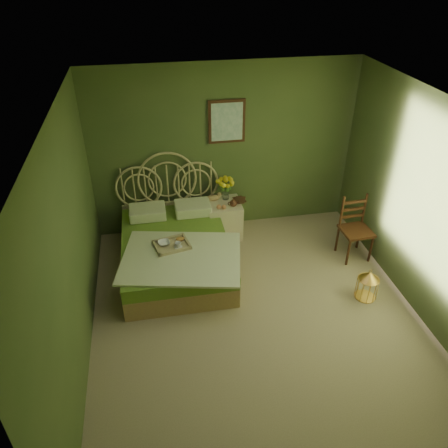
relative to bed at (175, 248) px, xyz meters
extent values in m
plane|color=tan|center=(0.89, -1.26, -0.30)|extent=(4.50, 4.50, 0.00)
plane|color=silver|center=(0.89, -1.26, 2.30)|extent=(4.50, 4.50, 0.00)
plane|color=#505D31|center=(0.89, 0.99, 1.00)|extent=(4.00, 0.00, 4.00)
plane|color=#505D31|center=(-1.11, -1.26, 1.00)|extent=(0.00, 4.50, 4.50)
plane|color=#505D31|center=(2.89, -1.26, 1.00)|extent=(0.00, 4.50, 4.50)
cube|color=#381E0F|center=(0.92, 0.97, 1.45)|extent=(0.54, 0.03, 0.64)
cube|color=silver|center=(0.92, 0.95, 1.45)|extent=(0.46, 0.01, 0.56)
cube|color=tan|center=(0.00, -0.06, -0.15)|extent=(1.44, 1.93, 0.29)
cube|color=olive|center=(0.00, -0.06, 0.09)|extent=(1.44, 1.93, 0.19)
cube|color=beige|center=(0.05, -0.49, 0.20)|extent=(1.72, 1.45, 0.03)
cube|color=beige|center=(-0.34, 0.61, 0.27)|extent=(0.53, 0.39, 0.15)
cube|color=beige|center=(0.34, 0.61, 0.27)|extent=(0.53, 0.39, 0.15)
cube|color=#C7B684|center=(-0.05, -0.24, 0.20)|extent=(0.52, 0.44, 0.04)
ellipsoid|color=#B77A38|center=(0.07, -0.15, 0.25)|extent=(0.12, 0.07, 0.05)
cube|color=beige|center=(0.82, 0.67, -0.01)|extent=(0.52, 0.52, 0.57)
cylinder|color=silver|center=(0.87, 0.79, 0.36)|extent=(0.10, 0.10, 0.18)
ellipsoid|color=tan|center=(0.67, 0.77, 0.32)|extent=(0.21, 0.11, 0.10)
sphere|color=#E8935A|center=(0.72, 0.51, 0.31)|extent=(0.07, 0.07, 0.07)
sphere|color=#E8935A|center=(0.79, 0.49, 0.31)|extent=(0.07, 0.07, 0.07)
cube|color=#381E0F|center=(2.59, -0.25, 0.14)|extent=(0.43, 0.43, 0.04)
cylinder|color=#381E0F|center=(2.41, -0.42, -0.08)|extent=(0.04, 0.04, 0.44)
cylinder|color=#381E0F|center=(2.77, -0.42, -0.08)|extent=(0.04, 0.04, 0.44)
cylinder|color=#381E0F|center=(2.41, -0.07, -0.08)|extent=(0.04, 0.04, 0.44)
cylinder|color=#381E0F|center=(2.77, -0.07, -0.08)|extent=(0.04, 0.04, 0.44)
cube|color=#381E0F|center=(2.59, -0.07, 0.39)|extent=(0.35, 0.06, 0.49)
cylinder|color=gold|center=(2.38, -1.12, -0.29)|extent=(0.27, 0.27, 0.01)
cylinder|color=gold|center=(2.38, -1.12, -0.15)|extent=(0.27, 0.27, 0.30)
cone|color=gold|center=(2.38, -1.12, 0.06)|extent=(0.27, 0.27, 0.11)
imported|color=#381E0F|center=(1.00, 0.69, 0.28)|extent=(0.19, 0.23, 0.02)
imported|color=#472819|center=(1.00, 0.69, 0.30)|extent=(0.22, 0.25, 0.02)
imported|color=white|center=(-0.15, -0.19, 0.24)|extent=(0.18, 0.18, 0.04)
imported|color=white|center=(0.03, -0.30, 0.26)|extent=(0.11, 0.11, 0.08)
camera|label=1|loc=(-0.22, -5.03, 3.62)|focal=35.00mm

